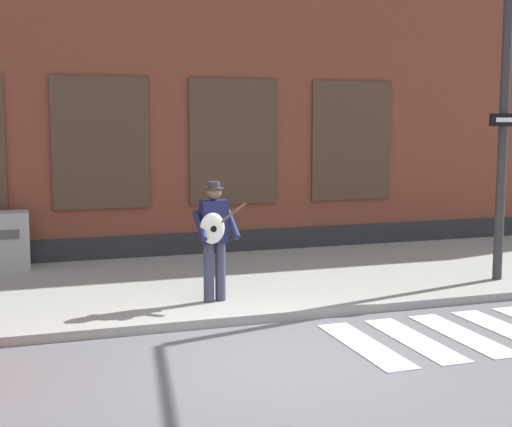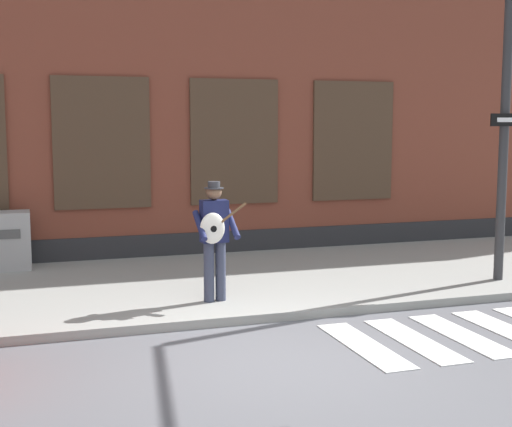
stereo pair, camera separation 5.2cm
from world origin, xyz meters
name	(u,v)px [view 2 (the right image)]	position (x,y,z in m)	size (l,w,h in m)	color
ground_plane	(279,360)	(0.00, 0.00, 0.00)	(160.00, 160.00, 0.00)	#56565B
sidewalk	(200,284)	(0.00, 3.80, 0.06)	(28.00, 4.67, 0.12)	gray
building_backdrop	(151,66)	(0.00, 8.13, 3.90)	(28.00, 4.06, 7.82)	brown
busker	(214,234)	(-0.13, 2.36, 1.11)	(0.71, 0.53, 1.73)	#33384C
utility_box	(6,241)	(-3.02, 5.69, 0.63)	(0.84, 0.57, 1.02)	#9E9E9E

